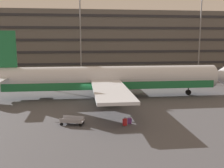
# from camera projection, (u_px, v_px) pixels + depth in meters

# --- Properties ---
(ground_plane) EXTENTS (600.00, 600.00, 0.00)m
(ground_plane) POSITION_uv_depth(u_px,v_px,m) (90.00, 100.00, 41.53)
(ground_plane) COLOR #4C4C51
(terminal_structure) EXTENTS (141.80, 18.49, 17.71)m
(terminal_structure) POSITION_uv_depth(u_px,v_px,m) (80.00, 40.00, 88.17)
(terminal_structure) COLOR #605B56
(terminal_structure) RESTS_ON ground_plane
(airliner) EXTENTS (40.36, 32.60, 10.50)m
(airliner) POSITION_uv_depth(u_px,v_px,m) (108.00, 79.00, 42.81)
(airliner) COLOR silver
(airliner) RESTS_ON ground_plane
(light_mast_left) EXTENTS (1.80, 0.50, 24.69)m
(light_mast_left) POSITION_uv_depth(u_px,v_px,m) (80.00, 21.00, 74.16)
(light_mast_left) COLOR gray
(light_mast_left) RESTS_ON ground_plane
(light_mast_center_left) EXTENTS (1.80, 0.50, 24.13)m
(light_mast_center_left) POSITION_uv_depth(u_px,v_px,m) (201.00, 23.00, 79.09)
(light_mast_center_left) COLOR gray
(light_mast_center_left) RESTS_ON ground_plane
(suitcase_navy) EXTENTS (0.49, 0.34, 0.80)m
(suitcase_navy) POSITION_uv_depth(u_px,v_px,m) (129.00, 121.00, 29.68)
(suitcase_navy) COLOR #72388C
(suitcase_navy) RESTS_ON ground_plane
(suitcase_teal) EXTENTS (0.51, 0.43, 0.98)m
(suitcase_teal) POSITION_uv_depth(u_px,v_px,m) (125.00, 122.00, 29.05)
(suitcase_teal) COLOR #B21E23
(suitcase_teal) RESTS_ON ground_plane
(backpack_purple) EXTENTS (0.33, 0.36, 0.50)m
(backpack_purple) POSITION_uv_depth(u_px,v_px,m) (131.00, 120.00, 30.48)
(backpack_purple) COLOR navy
(backpack_purple) RESTS_ON ground_plane
(baggage_cart) EXTENTS (3.36, 1.96, 0.82)m
(baggage_cart) POSITION_uv_depth(u_px,v_px,m) (72.00, 121.00, 29.51)
(baggage_cart) COLOR gray
(baggage_cart) RESTS_ON ground_plane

